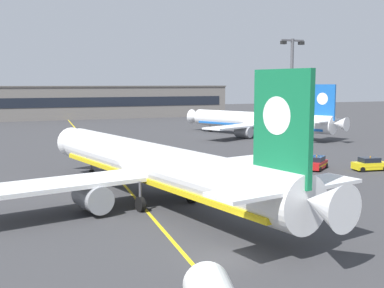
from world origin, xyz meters
name	(u,v)px	position (x,y,z in m)	size (l,w,h in m)	color
ground_plane	(225,259)	(0.00, 0.00, 0.00)	(400.00, 400.00, 0.00)	#353538
taxiway_centreline	(115,175)	(0.00, 30.00, 0.00)	(0.30, 180.00, 0.01)	yellow
airliner_foreground	(156,166)	(0.32, 15.12, 3.37)	(32.27, 41.10, 11.65)	white
airliner_background	(260,121)	(36.82, 60.56, 3.05)	(28.02, 35.09, 10.55)	white
apron_lamp_post	(290,119)	(11.33, 10.47, 7.61)	(2.24, 0.90, 14.59)	#515156
service_car_third	(370,164)	(29.98, 21.05, 0.77)	(4.42, 2.53, 1.79)	yellow
service_car_fourth	(316,163)	(24.29, 24.14, 0.77)	(4.41, 4.02, 1.79)	red
safety_cone_by_nose_gear	(123,170)	(1.34, 31.42, 0.26)	(0.44, 0.44, 0.55)	orange
terminal_building	(49,103)	(1.96, 125.36, 4.97)	(111.18, 12.40, 9.92)	slate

